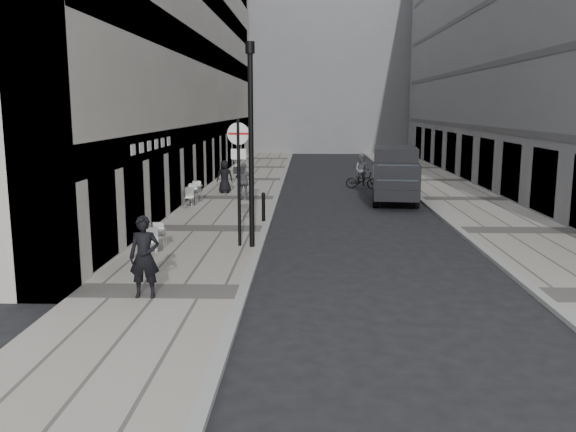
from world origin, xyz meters
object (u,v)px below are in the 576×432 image
panel_van (395,172)px  lamppost (251,135)px  cyclist (362,175)px  sign_post (239,165)px  walking_man (144,257)px

panel_van → lamppost: bearing=-113.7°
cyclist → panel_van: bearing=-61.9°
lamppost → cyclist: size_ratio=3.27×
sign_post → lamppost: size_ratio=0.64×
walking_man → lamppost: size_ratio=0.30×
walking_man → lamppost: lamppost is taller
walking_man → sign_post: 5.80m
cyclist → walking_man: bearing=-94.3°
panel_van → walking_man: bearing=-110.7°
sign_post → cyclist: size_ratio=2.08×
cyclist → lamppost: bearing=-93.5°
walking_man → panel_van: (7.84, 15.42, 0.37)m
walking_man → cyclist: walking_man is taller
lamppost → sign_post: bearing=163.6°
sign_post → panel_van: 11.92m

